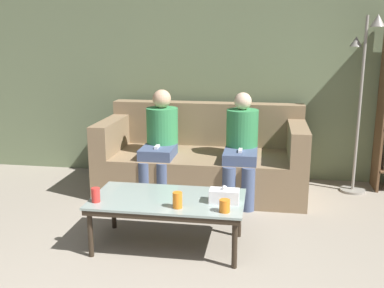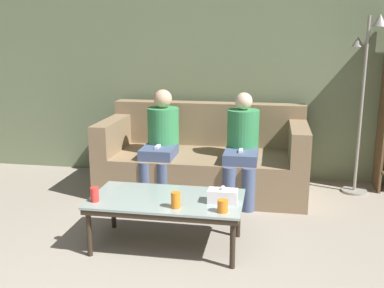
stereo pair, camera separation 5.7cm
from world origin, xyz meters
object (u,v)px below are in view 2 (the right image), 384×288
(couch, at_px, (204,160))
(cup_far_center, at_px, (223,206))
(coffee_table, at_px, (167,202))
(tissue_box, at_px, (223,196))
(cup_near_right, at_px, (176,200))
(seated_person_left_end, at_px, (161,140))
(cup_near_left, at_px, (95,194))
(seated_person_mid_left, at_px, (242,144))
(standing_lamp, at_px, (365,86))

(couch, height_order, cup_far_center, couch)
(coffee_table, bearing_deg, tissue_box, -3.06)
(cup_near_right, bearing_deg, seated_person_left_end, 108.06)
(couch, height_order, cup_near_left, couch)
(couch, xyz_separation_m, seated_person_mid_left, (0.41, -0.23, 0.25))
(couch, distance_m, seated_person_left_end, 0.53)
(couch, xyz_separation_m, seated_person_left_end, (-0.41, -0.22, 0.26))
(seated_person_mid_left, bearing_deg, cup_near_left, -126.95)
(tissue_box, relative_size, seated_person_left_end, 0.20)
(cup_near_left, relative_size, tissue_box, 0.50)
(cup_near_left, height_order, tissue_box, tissue_box)
(cup_far_center, distance_m, seated_person_left_end, 1.60)
(cup_far_center, height_order, standing_lamp, standing_lamp)
(cup_near_right, height_order, tissue_box, tissue_box)
(tissue_box, bearing_deg, cup_far_center, -83.87)
(couch, height_order, seated_person_mid_left, seated_person_mid_left)
(cup_near_left, relative_size, cup_near_right, 0.93)
(coffee_table, distance_m, seated_person_left_end, 1.24)
(cup_near_left, height_order, standing_lamp, standing_lamp)
(cup_near_right, height_order, seated_person_left_end, seated_person_left_end)
(cup_near_right, relative_size, standing_lamp, 0.06)
(cup_far_center, xyz_separation_m, tissue_box, (-0.02, 0.19, 0.01))
(cup_far_center, xyz_separation_m, standing_lamp, (1.23, 1.79, 0.67))
(seated_person_left_end, bearing_deg, cup_near_right, -71.94)
(tissue_box, height_order, seated_person_mid_left, seated_person_mid_left)
(cup_near_left, distance_m, tissue_box, 0.96)
(cup_near_left, distance_m, standing_lamp, 2.89)
(cup_near_right, relative_size, tissue_box, 0.54)
(cup_near_left, xyz_separation_m, standing_lamp, (2.20, 1.75, 0.66))
(cup_near_left, distance_m, cup_near_right, 0.63)
(coffee_table, bearing_deg, seated_person_left_end, 105.82)
(cup_far_center, bearing_deg, seated_person_left_end, 119.55)
(seated_person_left_end, distance_m, seated_person_mid_left, 0.83)
(coffee_table, relative_size, standing_lamp, 0.64)
(coffee_table, xyz_separation_m, seated_person_left_end, (-0.33, 1.18, 0.22))
(cup_near_left, bearing_deg, cup_far_center, -2.45)
(tissue_box, relative_size, seated_person_mid_left, 0.21)
(couch, height_order, seated_person_left_end, seated_person_left_end)
(tissue_box, xyz_separation_m, seated_person_mid_left, (0.06, 1.19, 0.12))
(cup_near_left, distance_m, seated_person_mid_left, 1.68)
(couch, bearing_deg, cup_near_left, -110.76)
(coffee_table, relative_size, seated_person_mid_left, 1.10)
(coffee_table, xyz_separation_m, cup_near_right, (0.11, -0.19, 0.10))
(couch, bearing_deg, cup_near_right, -88.83)
(couch, distance_m, cup_near_right, 1.59)
(coffee_table, bearing_deg, cup_near_right, -59.37)
(cup_far_center, bearing_deg, coffee_table, 154.93)
(cup_near_left, distance_m, cup_far_center, 0.97)
(cup_far_center, bearing_deg, standing_lamp, 55.57)
(cup_near_left, relative_size, standing_lamp, 0.06)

